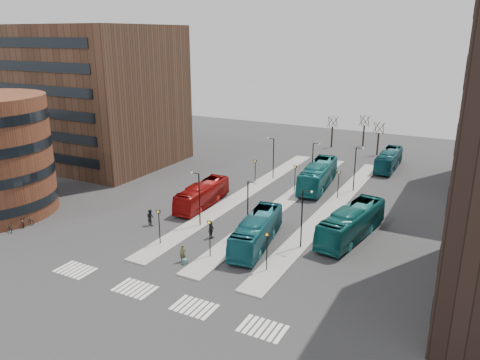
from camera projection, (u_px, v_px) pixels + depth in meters
The scene contains 22 objects.
ground at pixel (111, 316), 35.87m from camera, with size 160.00×160.00×0.00m, color #2C2C2E.
island_left at pixel (245, 194), 62.92m from camera, with size 2.50×45.00×0.15m, color #969691.
island_mid at pixel (286, 201), 60.23m from camera, with size 2.50×45.00×0.15m, color #969691.
island_right at pixel (331, 209), 57.55m from camera, with size 2.50×45.00×0.15m, color #969691.
suitcase at pixel (185, 262), 43.84m from camera, with size 0.40×0.32×0.50m, color #1B2999.
red_bus at pixel (202, 195), 58.39m from camera, with size 2.45×10.46×2.91m, color #940C0B.
teal_bus_a at pixel (257, 231), 47.44m from camera, with size 2.60×11.10×3.09m, color #145A67.
teal_bus_b at pixel (318, 175), 65.43m from camera, with size 2.94×12.57×3.50m, color #15676C.
teal_bus_c at pixel (352, 223), 49.13m from camera, with size 2.81×12.03×3.35m, color #125B5B.
teal_bus_d at pixel (389, 160), 74.37m from camera, with size 2.53×10.82×3.01m, color #135461.
traveller at pixel (183, 253), 44.12m from camera, with size 0.63×0.41×1.72m, color #4D492E.
commuter_a at pixel (150, 217), 52.56m from camera, with size 0.92×0.72×1.89m, color black.
commuter_b at pixel (211, 230), 49.21m from camera, with size 1.03×0.43×1.76m, color black.
commuter_c at pixel (264, 232), 48.76m from camera, with size 1.13×0.65×1.75m, color black.
bicycle_near at pixel (9, 228), 50.99m from camera, with size 0.55×1.58×0.83m, color gray.
bicycle_mid at pixel (22, 222), 52.31m from camera, with size 0.50×1.79×1.07m, color gray.
bicycle_far at pixel (26, 221), 52.79m from camera, with size 0.66×1.89×0.99m, color gray.
crosswalk_stripes at pixel (161, 297), 38.46m from camera, with size 22.35×2.40×0.01m.
office_block at pixel (93, 96), 76.44m from camera, with size 25.00×20.12×22.00m.
sign_poles at pixel (260, 200), 53.81m from camera, with size 12.45×22.12×3.65m.
lamp_posts at pixel (285, 180), 57.21m from camera, with size 14.04×20.24×6.12m.
bare_trees at pixel (358, 135), 86.66m from camera, with size 10.97×8.14×5.90m.
Camera 1 is at (23.37, -22.81, 20.69)m, focal length 35.00 mm.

